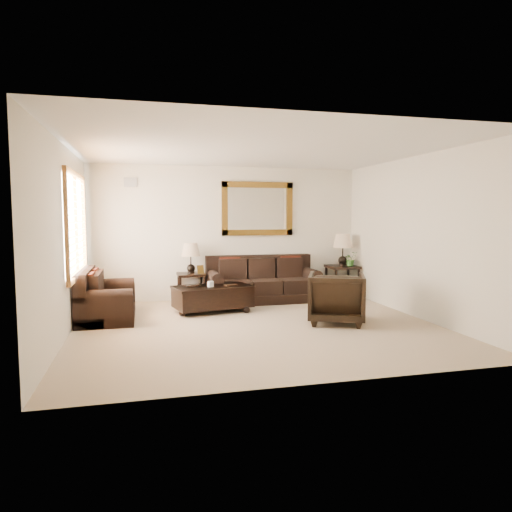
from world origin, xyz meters
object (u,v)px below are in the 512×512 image
object	(u,v)px
loveseat	(103,301)
coffee_table	(213,296)
sofa	(262,285)
end_table_left	(191,264)
end_table_right	(343,256)
armchair	(336,295)

from	to	relation	value
loveseat	coffee_table	distance (m)	1.85
sofa	coffee_table	xyz separation A→B (m)	(-1.13, -0.80, -0.04)
end_table_left	end_table_right	bearing A→B (deg)	-0.59
coffee_table	armchair	size ratio (longest dim) A/B	1.67
loveseat	armchair	distance (m)	3.81
loveseat	coffee_table	bearing A→B (deg)	-84.72
end_table_left	end_table_right	distance (m)	3.19
end_table_right	coffee_table	size ratio (longest dim) A/B	0.90
loveseat	end_table_right	world-z (taller)	end_table_right
end_table_right	coffee_table	xyz separation A→B (m)	(-2.91, -0.89, -0.58)
sofa	coffee_table	size ratio (longest dim) A/B	1.49
end_table_left	armchair	xyz separation A→B (m)	(2.07, -2.25, -0.32)
end_table_right	armchair	xyz separation A→B (m)	(-1.12, -2.22, -0.42)
sofa	end_table_right	size ratio (longest dim) A/B	1.66
end_table_right	coffee_table	world-z (taller)	end_table_right
sofa	loveseat	size ratio (longest dim) A/B	1.48
loveseat	end_table_right	xyz separation A→B (m)	(4.75, 1.06, 0.56)
end_table_left	coffee_table	world-z (taller)	end_table_left
loveseat	end_table_right	bearing A→B (deg)	-77.39
loveseat	armchair	xyz separation A→B (m)	(3.62, -1.16, 0.14)
loveseat	coffee_table	size ratio (longest dim) A/B	1.00
loveseat	end_table_left	world-z (taller)	end_table_left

